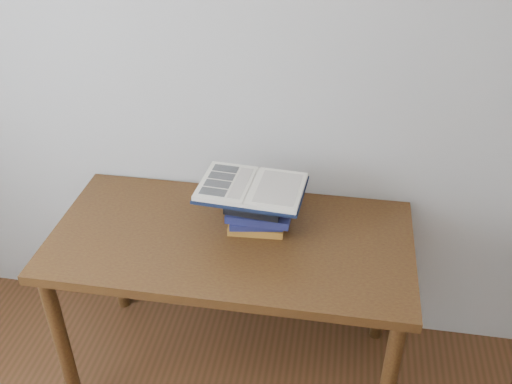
# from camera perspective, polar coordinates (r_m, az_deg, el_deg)

# --- Properties ---
(desk) EXTENTS (1.40, 0.70, 0.75)m
(desk) POSITION_cam_1_polar(r_m,az_deg,el_deg) (2.28, -2.48, -6.38)
(desk) COLOR #4A3212
(desk) RESTS_ON ground
(book_stack) EXTENTS (0.26, 0.19, 0.18)m
(book_stack) POSITION_cam_1_polar(r_m,az_deg,el_deg) (2.22, 0.19, -1.55)
(book_stack) COLOR #B77729
(book_stack) RESTS_ON desk
(open_book) EXTENTS (0.41, 0.30, 0.03)m
(open_book) POSITION_cam_1_polar(r_m,az_deg,el_deg) (2.15, -0.43, 0.44)
(open_book) COLOR black
(open_book) RESTS_ON book_stack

